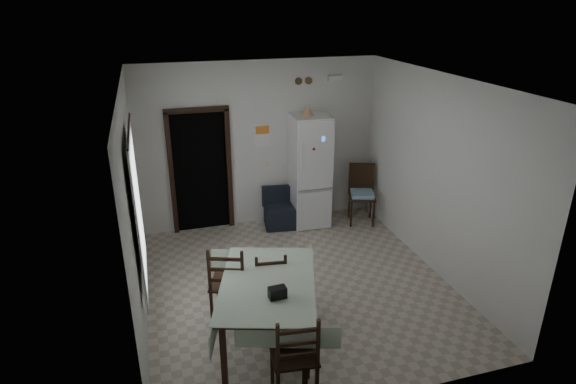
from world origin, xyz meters
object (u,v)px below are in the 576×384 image
at_px(navy_seat, 281,208).
at_px(dining_chair_far_right, 270,282).
at_px(dining_table, 268,313).
at_px(dining_chair_near_head, 294,353).
at_px(dining_chair_far_left, 230,281).
at_px(corner_chair, 362,195).
at_px(fridge, 310,171).

bearing_deg(navy_seat, dining_chair_far_right, -100.82).
relative_size(dining_table, dining_chair_near_head, 1.53).
height_order(dining_chair_far_left, dining_chair_near_head, dining_chair_far_left).
bearing_deg(dining_chair_far_right, corner_chair, -128.62).
distance_m(corner_chair, dining_chair_far_left, 3.52).
xyz_separation_m(corner_chair, dining_chair_far_right, (-2.29, -2.21, -0.06)).
height_order(dining_table, dining_chair_near_head, dining_chair_near_head).
xyz_separation_m(dining_chair_far_left, dining_chair_near_head, (0.39, -1.46, -0.02)).
xyz_separation_m(dining_chair_far_left, dining_chair_far_right, (0.50, -0.06, -0.07)).
bearing_deg(corner_chair, dining_chair_far_right, -117.93).
xyz_separation_m(fridge, dining_table, (-1.53, -3.02, -0.58)).
height_order(corner_chair, dining_chair_far_right, corner_chair).
xyz_separation_m(navy_seat, dining_chair_far_right, (-0.84, -2.48, 0.13)).
xyz_separation_m(corner_chair, dining_table, (-2.44, -2.75, -0.11)).
bearing_deg(corner_chair, dining_chair_near_head, -105.50).
bearing_deg(dining_chair_far_right, dining_chair_far_left, 0.51).
bearing_deg(dining_table, navy_seat, 89.34).
bearing_deg(dining_chair_far_left, fridge, -107.93).
height_order(navy_seat, dining_chair_far_right, dining_chair_far_right).
distance_m(dining_chair_far_right, dining_chair_near_head, 1.40).
distance_m(fridge, navy_seat, 0.84).
xyz_separation_m(navy_seat, dining_table, (-1.00, -3.02, 0.08)).
xyz_separation_m(fridge, corner_chair, (0.91, -0.27, -0.46)).
xyz_separation_m(fridge, dining_chair_near_head, (-1.48, -3.87, -0.47)).
bearing_deg(dining_chair_far_right, dining_table, 81.34).
height_order(dining_table, dining_chair_far_left, dining_chair_far_left).
height_order(corner_chair, dining_chair_near_head, corner_chair).
relative_size(dining_chair_far_left, dining_chair_far_right, 1.14).
relative_size(fridge, dining_chair_far_left, 1.82).
bearing_deg(dining_table, fridge, 80.78).
distance_m(dining_table, dining_chair_near_head, 0.86).
relative_size(fridge, dining_chair_far_right, 2.09).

